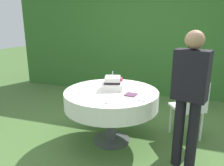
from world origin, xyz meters
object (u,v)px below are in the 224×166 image
at_px(cake_table, 111,99).
at_px(standing_person, 189,93).
at_px(serving_plate_far, 109,102).
at_px(garden_chair, 190,105).
at_px(serving_plate_near, 142,99).
at_px(serving_plate_left, 84,93).
at_px(napkin_stack, 131,95).
at_px(wedding_cake, 113,83).

height_order(cake_table, standing_person, standing_person).
height_order(serving_plate_far, garden_chair, garden_chair).
distance_m(serving_plate_near, serving_plate_far, 0.43).
distance_m(serving_plate_far, garden_chair, 1.27).
bearing_deg(serving_plate_left, serving_plate_near, 0.04).
bearing_deg(serving_plate_far, standing_person, 9.99).
bearing_deg(standing_person, serving_plate_left, 176.50).
relative_size(serving_plate_left, standing_person, 0.09).
distance_m(napkin_stack, standing_person, 0.75).
bearing_deg(wedding_cake, serving_plate_left, -135.44).
height_order(serving_plate_near, garden_chair, garden_chair).
relative_size(cake_table, serving_plate_near, 8.75).
xyz_separation_m(serving_plate_near, serving_plate_left, (-0.78, -0.00, 0.00)).
bearing_deg(napkin_stack, wedding_cake, 149.34).
distance_m(cake_table, garden_chair, 1.12).
xyz_separation_m(wedding_cake, serving_plate_near, (0.48, -0.30, -0.08)).
bearing_deg(standing_person, napkin_stack, 164.34).
distance_m(serving_plate_left, standing_person, 1.32).
bearing_deg(serving_plate_left, garden_chair, 23.57).
height_order(napkin_stack, garden_chair, garden_chair).
bearing_deg(serving_plate_near, standing_person, -8.67).
xyz_separation_m(serving_plate_left, napkin_stack, (0.60, 0.12, 0.00)).
distance_m(serving_plate_far, serving_plate_left, 0.48).
xyz_separation_m(serving_plate_far, standing_person, (0.88, 0.16, 0.16)).
xyz_separation_m(serving_plate_near, serving_plate_far, (-0.36, -0.24, 0.00)).
xyz_separation_m(serving_plate_left, garden_chair, (1.36, 0.59, -0.23)).
xyz_separation_m(wedding_cake, serving_plate_far, (0.12, -0.53, -0.08)).
height_order(wedding_cake, serving_plate_left, wedding_cake).
bearing_deg(wedding_cake, serving_plate_near, -31.81).
xyz_separation_m(wedding_cake, garden_chair, (1.06, 0.30, -0.30)).
xyz_separation_m(serving_plate_far, garden_chair, (0.93, 0.83, -0.23)).
height_order(serving_plate_far, napkin_stack, napkin_stack).
height_order(wedding_cake, serving_plate_near, wedding_cake).
relative_size(cake_table, standing_person, 0.81).
bearing_deg(napkin_stack, standing_person, -15.66).
distance_m(wedding_cake, serving_plate_near, 0.57).
bearing_deg(cake_table, serving_plate_left, -144.95).
height_order(serving_plate_left, standing_person, standing_person).
relative_size(serving_plate_near, standing_person, 0.09).
bearing_deg(serving_plate_near, wedding_cake, 148.19).
bearing_deg(garden_chair, cake_table, -160.23).
distance_m(cake_table, serving_plate_left, 0.39).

